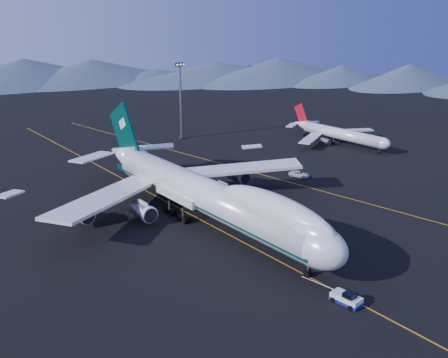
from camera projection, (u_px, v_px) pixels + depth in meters
ground at (206, 223)px, 95.54m from camera, size 500.00×500.00×0.00m
taxiway_line_main at (206, 222)px, 95.54m from camera, size 0.25×220.00×0.01m
taxiway_line_side at (282, 180)px, 120.52m from camera, size 28.08×198.09×0.01m
boeing_747 at (205, 194)px, 93.79m from camera, size 59.62×72.43×19.37m
pushback_tug at (346, 299)px, 68.27m from camera, size 2.81×4.52×1.89m
second_jet at (339, 134)px, 154.74m from camera, size 33.54×37.89×10.78m
service_van at (299, 174)px, 122.97m from camera, size 3.83×5.55×1.41m
floodlight_mast at (181, 101)px, 159.13m from camera, size 2.99×2.25×24.24m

